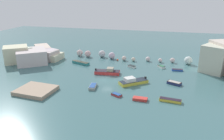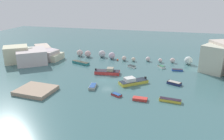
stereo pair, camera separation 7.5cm
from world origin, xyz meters
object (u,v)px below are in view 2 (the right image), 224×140
Objects in this scene: moored_boat_8 at (174,83)px; moored_boat_7 at (116,95)px; moored_boat_4 at (108,72)px; moored_boat_5 at (161,67)px; channel_buoy at (118,60)px; moored_boat_6 at (170,100)px; stone_dock at (36,90)px; moored_boat_0 at (133,81)px; moored_boat_10 at (132,66)px; moored_boat_2 at (81,63)px; moored_boat_9 at (140,99)px; moored_boat_3 at (93,86)px; moored_boat_1 at (177,70)px.

moored_boat_7 is at bearing -117.22° from moored_boat_8.
moored_boat_4 is 16.32m from moored_boat_5.
moored_boat_5 is at bearing 130.16° from moored_boat_8.
moored_boat_5 reaches higher than channel_buoy.
stone_dock is at bearing 11.92° from moored_boat_6.
moored_boat_5 is (6.05, 14.23, -0.29)m from moored_boat_0.
moored_boat_5 reaches higher than moored_boat_10.
moored_boat_5 is 1.02× the size of moored_boat_7.
stone_dock is at bearing -84.77° from moored_boat_5.
moored_boat_2 is 28.90m from moored_boat_9.
moored_boat_3 reaches higher than moored_boat_7.
moored_boat_0 is 1.94× the size of moored_boat_8.
moored_boat_2 is at bearing -156.91° from moored_boat_3.
moored_boat_4 is 17.48m from moored_boat_8.
stone_dock is 1.13× the size of moored_boat_4.
stone_dock is 17.63m from moored_boat_7.
moored_boat_2 is (1.62, 21.72, -0.03)m from stone_dock.
moored_boat_6 is (28.38, 2.58, -0.11)m from stone_dock.
moored_boat_9 is (-5.88, -0.84, -0.03)m from moored_boat_6.
stone_dock is 2.18× the size of moored_boat_8.
stone_dock reaches higher than moored_boat_1.
moored_boat_6 is (16.40, -12.61, -0.28)m from moored_boat_4.
moored_boat_3 is 6.75m from moored_boat_7.
stone_dock is at bearing 83.33° from moored_boat_10.
moored_boat_5 is 0.72× the size of moored_boat_8.
moored_boat_8 is 1.35× the size of moored_boat_10.
moored_boat_2 reaches higher than stone_dock.
moored_boat_2 reaches higher than moored_boat_3.
stone_dock is at bearing -147.79° from moored_boat_1.
moored_boat_6 reaches higher than moored_boat_10.
moored_boat_0 is 1.14× the size of moored_boat_2.
moored_boat_1 is 10.40m from moored_boat_8.
moored_boat_8 reaches higher than channel_buoy.
moored_boat_0 is 2.33× the size of moored_boat_9.
moored_boat_3 is 1.37× the size of moored_boat_5.
moored_boat_8 is at bearing -88.09° from moored_boat_6.
moored_boat_1 is 0.86× the size of moored_boat_8.
moored_boat_2 is at bearing 176.91° from moored_boat_1.
moored_boat_10 is (5.50, -5.55, -0.02)m from channel_buoy.
stone_dock is at bearing -143.66° from moored_boat_7.
moored_boat_9 is (2.90, -8.15, -0.34)m from moored_boat_0.
moored_boat_8 is at bearing 170.51° from moored_boat_10.
moored_boat_9 is (-7.54, -20.71, 0.03)m from moored_boat_1.
moored_boat_8 is (0.80, 9.50, 0.04)m from moored_boat_6.
moored_boat_3 reaches higher than moored_boat_8.
moored_boat_6 is at bearing 73.79° from moored_boat_3.
channel_buoy is 0.08× the size of moored_boat_4.
moored_boat_8 is at bearing 1.60° from moored_boat_2.
moored_boat_3 is (-0.50, -22.57, 0.04)m from channel_buoy.
moored_boat_2 is 24.85m from moored_boat_7.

